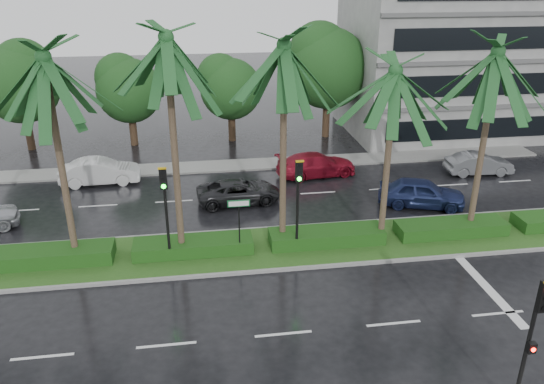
{
  "coord_description": "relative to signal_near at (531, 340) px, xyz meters",
  "views": [
    {
      "loc": [
        -2.59,
        -19.76,
        11.76
      ],
      "look_at": [
        0.57,
        1.5,
        2.59
      ],
      "focal_mm": 35.0,
      "sensor_mm": 36.0,
      "label": 1
    }
  ],
  "objects": [
    {
      "name": "ground",
      "position": [
        -6.0,
        9.39,
        -2.5
      ],
      "size": [
        120.0,
        120.0,
        0.0
      ],
      "primitive_type": "plane",
      "color": "black",
      "rests_on": "ground"
    },
    {
      "name": "far_sidewalk",
      "position": [
        -6.0,
        21.39,
        -2.44
      ],
      "size": [
        40.0,
        2.0,
        0.12
      ],
      "primitive_type": "cube",
      "color": "slate",
      "rests_on": "ground"
    },
    {
      "name": "median",
      "position": [
        -6.0,
        10.39,
        -2.42
      ],
      "size": [
        36.0,
        4.0,
        0.15
      ],
      "color": "gray",
      "rests_on": "ground"
    },
    {
      "name": "hedge",
      "position": [
        -6.0,
        10.39,
        -2.05
      ],
      "size": [
        35.2,
        1.4,
        0.6
      ],
      "color": "#1D4012",
      "rests_on": "median"
    },
    {
      "name": "lane_markings",
      "position": [
        -2.96,
        8.96,
        -2.5
      ],
      "size": [
        34.0,
        13.06,
        0.01
      ],
      "color": "silver",
      "rests_on": "ground"
    },
    {
      "name": "palm_row",
      "position": [
        -7.25,
        10.41,
        5.55
      ],
      "size": [
        26.3,
        4.2,
        10.0
      ],
      "color": "#443427",
      "rests_on": "median"
    },
    {
      "name": "signal_near",
      "position": [
        0.0,
        0.0,
        0.0
      ],
      "size": [
        0.34,
        0.45,
        4.36
      ],
      "color": "black",
      "rests_on": "near_sidewalk"
    },
    {
      "name": "signal_median_left",
      "position": [
        -10.0,
        9.69,
        0.49
      ],
      "size": [
        0.34,
        0.42,
        4.36
      ],
      "color": "black",
      "rests_on": "median"
    },
    {
      "name": "signal_median_right",
      "position": [
        -4.5,
        9.69,
        0.49
      ],
      "size": [
        0.34,
        0.42,
        4.36
      ],
      "color": "black",
      "rests_on": "median"
    },
    {
      "name": "street_sign",
      "position": [
        -7.0,
        9.87,
        -0.38
      ],
      "size": [
        0.95,
        0.09,
        2.6
      ],
      "color": "black",
      "rests_on": "median"
    },
    {
      "name": "bg_trees",
      "position": [
        -5.53,
        26.98,
        2.22
      ],
      "size": [
        32.98,
        5.76,
        8.33
      ],
      "color": "#382819",
      "rests_on": "ground"
    },
    {
      "name": "building",
      "position": [
        11.0,
        27.39,
        3.5
      ],
      "size": [
        16.0,
        10.0,
        12.0
      ],
      "primitive_type": "cube",
      "color": "gray",
      "rests_on": "ground"
    },
    {
      "name": "car_white",
      "position": [
        -14.28,
        19.66,
        -1.76
      ],
      "size": [
        1.8,
        4.59,
        1.49
      ],
      "primitive_type": "imported",
      "rotation": [
        0.0,
        0.0,
        1.62
      ],
      "color": "silver",
      "rests_on": "ground"
    },
    {
      "name": "car_darkgrey",
      "position": [
        -6.5,
        15.77,
        -1.88
      ],
      "size": [
        2.47,
        4.66,
        1.25
      ],
      "primitive_type": "imported",
      "rotation": [
        0.0,
        0.0,
        1.66
      ],
      "color": "#232326",
      "rests_on": "ground"
    },
    {
      "name": "car_red",
      "position": [
        -1.5,
        19.06,
        -1.8
      ],
      "size": [
        2.63,
        5.08,
        1.41
      ],
      "primitive_type": "imported",
      "rotation": [
        0.0,
        0.0,
        1.71
      ],
      "color": "maroon",
      "rests_on": "ground"
    },
    {
      "name": "car_blue",
      "position": [
        3.0,
        13.87,
        -1.74
      ],
      "size": [
        3.14,
        4.8,
        1.52
      ],
      "primitive_type": "imported",
      "rotation": [
        0.0,
        0.0,
        1.24
      ],
      "color": "navy",
      "rests_on": "ground"
    },
    {
      "name": "car_grey",
      "position": [
        8.39,
        17.86,
        -1.85
      ],
      "size": [
        1.63,
        4.07,
        1.32
      ],
      "primitive_type": "imported",
      "rotation": [
        0.0,
        0.0,
        1.51
      ],
      "color": "slate",
      "rests_on": "ground"
    }
  ]
}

